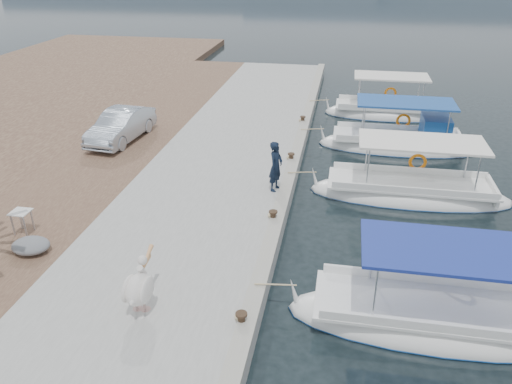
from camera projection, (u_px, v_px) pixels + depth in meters
The scene contains 14 objects.
ground at pixel (277, 260), 14.85m from camera, with size 400.00×400.00×0.00m, color black.
concrete_quay at pixel (220, 177), 19.63m from camera, with size 6.00×40.00×0.50m, color #959590.
quay_curb at pixel (290, 175), 19.05m from camera, with size 0.44×40.00×0.12m, color gray.
cobblestone_strip at pixel (101, 168), 20.43m from camera, with size 4.00×40.00×0.50m, color brown.
fishing_caique_b at pixel (437, 321), 12.25m from camera, with size 7.38×2.34×2.83m.
fishing_caique_c at pixel (409, 194), 18.52m from camera, with size 7.33×2.27×2.83m.
fishing_caique_d at pixel (399, 145), 22.95m from camera, with size 7.10×2.35×2.83m.
fishing_caique_e at pixel (384, 114), 27.40m from camera, with size 6.49×2.30×2.83m.
mooring_bollards at pixel (273, 215), 15.92m from camera, with size 0.28×20.28×0.33m.
pelican at pixel (139, 287), 11.79m from camera, with size 0.60×1.63×1.27m.
fisherman at pixel (276, 166), 17.62m from camera, with size 0.66×0.44×1.82m, color black.
parked_car at pixel (121, 126), 22.30m from camera, with size 1.46×4.18×1.38m, color #A3AFBB.
tarp_bundle at pixel (31, 246), 14.27m from camera, with size 1.10×0.90×0.40m, color slate.
folding_table at pixel (22, 217), 15.09m from camera, with size 0.55×0.55×0.73m.
Camera 1 is at (1.58, -12.33, 8.40)m, focal length 35.00 mm.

